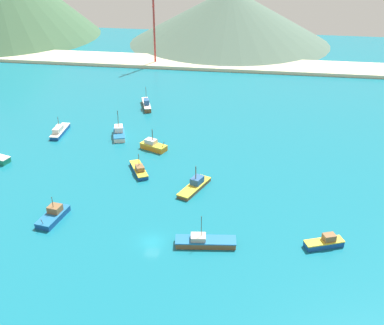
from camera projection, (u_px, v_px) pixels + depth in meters
The scene contains 13 objects.
ground at pixel (180, 166), 113.44m from camera, with size 260.00×280.00×0.50m.
fishing_boat_1 at pixel (119, 133), 126.80m from camera, with size 5.05×8.13×7.24m.
fishing_boat_3 at pixel (53, 215), 93.05m from camera, with size 4.32×8.24×4.76m.
fishing_boat_4 at pixel (153, 146), 120.12m from camera, with size 7.23×5.22×5.39m.
fishing_boat_8 at pixel (139, 170), 109.66m from camera, with size 6.06×8.65×4.79m.
fishing_boat_9 at pixel (325, 242), 85.46m from camera, with size 7.28×4.52×2.42m.
fishing_boat_10 at pixel (205, 241), 85.88m from camera, with size 11.02×4.20×6.02m.
fishing_boat_11 at pixel (60, 131), 128.47m from camera, with size 2.66×9.71×4.85m.
fishing_boat_12 at pixel (195, 186), 103.20m from camera, with size 6.30×10.29×5.26m.
fishing_boat_13 at pixel (146, 104), 145.58m from camera, with size 5.12×10.10×6.59m.
beach_strip at pixel (217, 64), 185.36m from camera, with size 247.00×16.70×1.20m, color beige.
hill_central at pixel (230, 15), 212.41m from camera, with size 88.62×88.62×23.41m.
radio_tower at pixel (154, 17), 178.00m from camera, with size 3.53×2.82×35.26m.
Camera 1 is at (17.64, -68.73, 52.84)m, focal length 45.47 mm.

